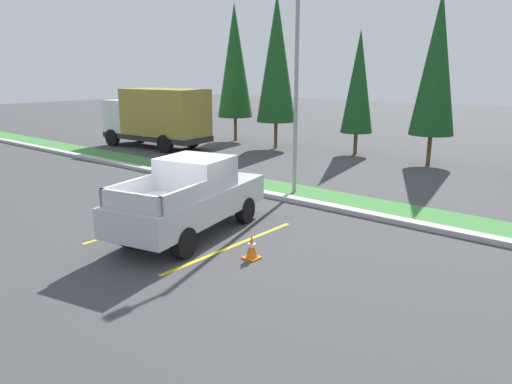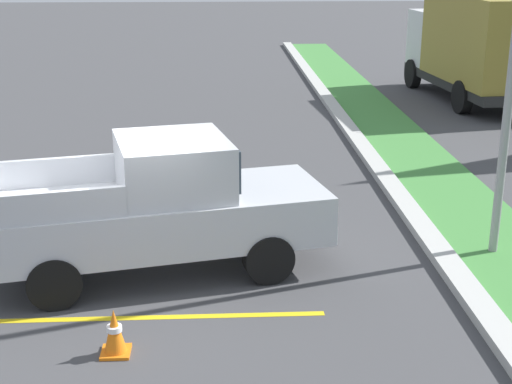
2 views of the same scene
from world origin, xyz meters
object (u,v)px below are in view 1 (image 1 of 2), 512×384
Objects in this scene: cargo_truck_distant at (157,116)px; cypress_tree_left_inner at (276,59)px; street_light at (294,79)px; pickup_truck_main at (191,197)px; cypress_tree_right_inner at (437,64)px; cypress_tree_leftmost at (235,61)px; traffic_cone at (252,247)px; cypress_tree_center at (359,82)px.

cypress_tree_left_inner reaches higher than cargo_truck_distant.
cypress_tree_left_inner is (-7.07, 8.28, 0.94)m from street_light.
pickup_truck_main is 0.79× the size of cargo_truck_distant.
cypress_tree_right_inner is (1.30, 14.21, 3.64)m from pickup_truck_main.
cypress_tree_leftmost reaches higher than traffic_cone.
cypress_tree_right_inner is (1.68, 8.95, 0.58)m from street_light.
cargo_truck_distant is 11.51m from cypress_tree_center.
cypress_tree_leftmost is at bearing 133.16° from traffic_cone.
cypress_tree_left_inner is 14.27× the size of traffic_cone.
cypress_tree_leftmost is at bearing -178.33° from cypress_tree_center.
cypress_tree_left_inner is 1.08× the size of cypress_tree_right_inner.
pickup_truck_main is 18.74m from cypress_tree_leftmost.
traffic_cone is at bearing -54.52° from cypress_tree_left_inner.
cypress_tree_right_inner is (12.66, -0.16, -0.30)m from cypress_tree_leftmost.
cypress_tree_right_inner is at bearing -0.71° from cypress_tree_leftmost.
street_light reaches higher than cargo_truck_distant.
street_light is (12.45, -3.98, 2.26)m from cargo_truck_distant.
cypress_tree_center is at bearing 101.02° from pickup_truck_main.
cypress_tree_right_inner is at bearing 4.42° from cypress_tree_left_inner.
cypress_tree_leftmost is 1.06× the size of cypress_tree_right_inner.
cargo_truck_distant is (-12.83, 9.24, 0.81)m from pickup_truck_main.
pickup_truck_main is 0.85× the size of cypress_tree_center.
cargo_truck_distant is 1.07× the size of cypress_tree_center.
pickup_truck_main is at bearing -85.90° from street_light.
cypress_tree_left_inner is 17.74m from traffic_cone.
street_light is 14.30m from cypress_tree_leftmost.
cypress_tree_center is (8.51, 0.25, -1.16)m from cypress_tree_leftmost.
cypress_tree_leftmost is at bearing 128.32° from pickup_truck_main.
pickup_truck_main is 15.15m from cypress_tree_center.
cypress_tree_left_inner is 1.32× the size of cypress_tree_center.
street_light is 10.93m from cypress_tree_left_inner.
street_light is at bearing -17.74° from cargo_truck_distant.
pickup_truck_main reaches higher than traffic_cone.
cargo_truck_distant is 6.19m from cypress_tree_leftmost.
cargo_truck_distant is at bearing 162.26° from street_light.
street_light is 7.38m from traffic_cone.
cypress_tree_leftmost is (-10.98, 9.11, 0.88)m from street_light.
cypress_tree_center is at bearing 104.78° from street_light.
cypress_tree_leftmost is (1.47, 5.13, 3.14)m from cargo_truck_distant.
cypress_tree_center is 10.82× the size of traffic_cone.
cypress_tree_center is at bearing 174.41° from cypress_tree_right_inner.
cargo_truck_distant is at bearing -160.62° from cypress_tree_right_inner.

